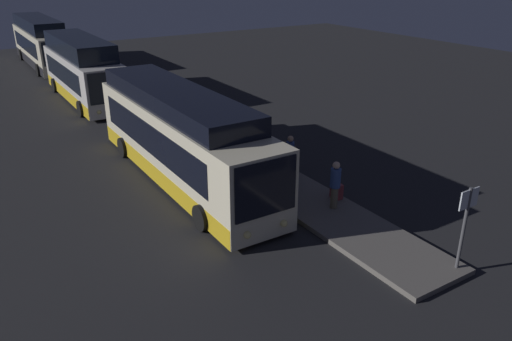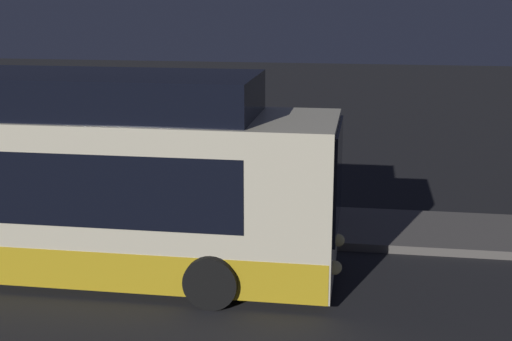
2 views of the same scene
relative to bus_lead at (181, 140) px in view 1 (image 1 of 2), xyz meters
name	(u,v)px [view 1 (image 1 of 2)]	position (x,y,z in m)	size (l,w,h in m)	color
ground	(195,184)	(0.81, 0.15, -1.68)	(80.00, 80.00, 0.00)	#232326
platform	(254,168)	(0.81, 2.99, -1.60)	(20.00, 2.48, 0.17)	#605B56
bus_lead	(181,140)	(0.00, 0.00, 0.00)	(12.43, 2.78, 3.70)	beige
bus_second	(83,73)	(-14.87, 0.00, 0.04)	(10.75, 2.78, 3.91)	silver
bus_third	(41,45)	(-28.26, 0.00, 0.06)	(12.45, 2.71, 3.92)	beige
passenger_boarding	(290,154)	(2.38, 3.74, -0.59)	(0.51, 0.34, 1.68)	#6B604C
passenger_waiting	(335,183)	(5.63, 3.33, -0.55)	(0.45, 0.45, 1.77)	#6B604C
passenger_with_bags	(288,165)	(3.15, 3.08, -0.66)	(0.53, 0.53, 1.58)	#4C476B
suitcase	(337,191)	(5.07, 3.92, -1.22)	(0.48, 0.26, 0.82)	maroon
sign_post	(466,217)	(10.43, 3.86, 0.13)	(0.10, 0.74, 2.54)	#4C4C51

